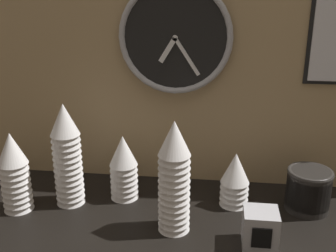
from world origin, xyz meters
TOP-DOWN VIEW (x-y plane):
  - ground_plane at (0.00, 0.00)cm, footprint 160.00×56.00cm
  - wall_tiled_back at (0.00, 26.50)cm, footprint 160.00×3.00cm
  - cup_stack_center at (-8.92, -6.62)cm, footprint 9.07×9.07cm
  - cup_stack_center_right at (8.45, 9.30)cm, footprint 9.07×9.07cm
  - cup_stack_center_left at (-26.91, 9.60)cm, footprint 9.07×9.07cm
  - cup_stack_left at (-43.34, 4.34)cm, footprint 9.07×9.07cm
  - cup_stack_far_left at (-58.13, -1.50)cm, footprint 9.07×9.07cm
  - bowl_stack_right at (30.93, 9.12)cm, footprint 13.73×13.73cm
  - wall_clock at (-11.95, 23.47)cm, footprint 36.27×2.70cm
  - napkin_dispenser at (14.79, -11.29)cm, footprint 9.22×9.07cm

SIDE VIEW (x-z plane):
  - ground_plane at x=0.00cm, z-range -4.00..0.00cm
  - napkin_dispenser at x=14.79cm, z-range 0.00..10.32cm
  - bowl_stack_right at x=30.93cm, z-range 0.30..13.61cm
  - cup_stack_center_right at x=8.45cm, z-range 0.00..17.64cm
  - cup_stack_center_left at x=-26.91cm, z-range 0.00..21.51cm
  - cup_stack_far_left at x=-58.13cm, z-range 0.00..25.38cm
  - cup_stack_center at x=-8.92cm, z-range 0.00..33.12cm
  - cup_stack_left at x=-43.34cm, z-range 0.00..33.12cm
  - wall_clock at x=-11.95cm, z-range 31.98..68.26cm
  - wall_tiled_back at x=0.00cm, z-range 0.00..105.00cm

